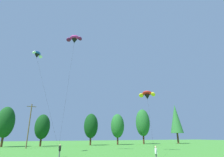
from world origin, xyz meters
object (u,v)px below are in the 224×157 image
parafoil_kite_far_blue_white (37,55)px  parafoil_kite_mid_red_yellow (147,95)px  utility_pole (29,124)px  kite_flyer_near (60,150)px  kite_flyer_mid (156,153)px  parafoil_kite_high_magenta (74,39)px

parafoil_kite_far_blue_white → parafoil_kite_mid_red_yellow: bearing=-8.2°
parafoil_kite_mid_red_yellow → parafoil_kite_far_blue_white: bearing=171.8°
utility_pole → kite_flyer_near: size_ratio=6.13×
utility_pole → kite_flyer_near: 23.10m
kite_flyer_mid → parafoil_kite_far_blue_white: 27.06m
kite_flyer_near → kite_flyer_mid: bearing=-43.3°
kite_flyer_mid → parafoil_kite_far_blue_white: (-13.94, 16.22, 16.58)m
parafoil_kite_mid_red_yellow → parafoil_kite_high_magenta: bearing=166.3°
parafoil_kite_far_blue_white → kite_flyer_mid: bearing=-49.3°
utility_pole → parafoil_kite_far_blue_white: size_ratio=0.61×
parafoil_kite_mid_red_yellow → parafoil_kite_far_blue_white: (-22.23, 3.22, 6.55)m
utility_pole → parafoil_kite_far_blue_white: 19.09m
kite_flyer_near → kite_flyer_mid: (9.32, -8.78, 0.00)m
utility_pole → parafoil_kite_mid_red_yellow: parafoil_kite_mid_red_yellow is taller
parafoil_kite_far_blue_white → parafoil_kite_high_magenta: bearing=4.3°
kite_flyer_mid → parafoil_kite_mid_red_yellow: parafoil_kite_mid_red_yellow is taller
utility_pole → kite_flyer_mid: (13.91, -30.97, -4.46)m
parafoil_kite_high_magenta → parafoil_kite_mid_red_yellow: size_ratio=1.55×
parafoil_kite_mid_red_yellow → parafoil_kite_far_blue_white: 23.40m
parafoil_kite_high_magenta → parafoil_kite_far_blue_white: 8.60m
utility_pole → parafoil_kite_far_blue_white: parafoil_kite_far_blue_white is taller
kite_flyer_near → parafoil_kite_high_magenta: 23.26m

